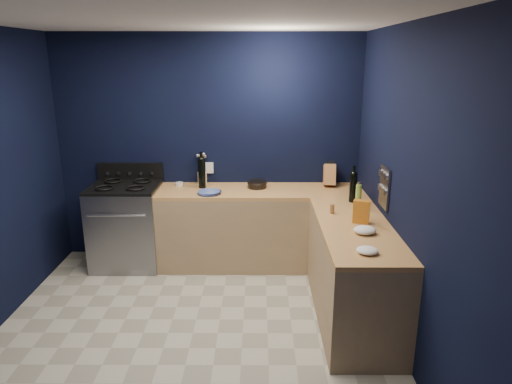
{
  "coord_description": "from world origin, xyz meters",
  "views": [
    {
      "loc": [
        0.57,
        -3.52,
        2.33
      ],
      "look_at": [
        0.55,
        1.0,
        1.0
      ],
      "focal_mm": 32.28,
      "sensor_mm": 36.0,
      "label": 1
    }
  ],
  "objects_px": {
    "utensil_crock": "(202,178)",
    "knife_block": "(329,175)",
    "crouton_bag": "(361,212)",
    "gas_range": "(127,227)",
    "plate_stack": "(209,192)"
  },
  "relations": [
    {
      "from": "knife_block",
      "to": "gas_range",
      "type": "bearing_deg",
      "value": -170.15
    },
    {
      "from": "gas_range",
      "to": "utensil_crock",
      "type": "height_order",
      "value": "utensil_crock"
    },
    {
      "from": "crouton_bag",
      "to": "gas_range",
      "type": "bearing_deg",
      "value": 174.09
    },
    {
      "from": "utensil_crock",
      "to": "crouton_bag",
      "type": "bearing_deg",
      "value": -40.15
    },
    {
      "from": "gas_range",
      "to": "knife_block",
      "type": "bearing_deg",
      "value": 5.05
    },
    {
      "from": "utensil_crock",
      "to": "knife_block",
      "type": "relative_size",
      "value": 0.56
    },
    {
      "from": "plate_stack",
      "to": "utensil_crock",
      "type": "distance_m",
      "value": 0.44
    },
    {
      "from": "plate_stack",
      "to": "crouton_bag",
      "type": "height_order",
      "value": "crouton_bag"
    },
    {
      "from": "knife_block",
      "to": "crouton_bag",
      "type": "xyz_separation_m",
      "value": [
        0.1,
        -1.26,
        -0.02
      ]
    },
    {
      "from": "plate_stack",
      "to": "utensil_crock",
      "type": "bearing_deg",
      "value": 105.88
    },
    {
      "from": "knife_block",
      "to": "plate_stack",
      "type": "bearing_deg",
      "value": -160.43
    },
    {
      "from": "gas_range",
      "to": "knife_block",
      "type": "relative_size",
      "value": 3.8
    },
    {
      "from": "gas_range",
      "to": "crouton_bag",
      "type": "xyz_separation_m",
      "value": [
        2.42,
        -1.06,
        0.55
      ]
    },
    {
      "from": "plate_stack",
      "to": "utensil_crock",
      "type": "height_order",
      "value": "utensil_crock"
    },
    {
      "from": "plate_stack",
      "to": "crouton_bag",
      "type": "xyz_separation_m",
      "value": [
        1.46,
        -0.91,
        0.09
      ]
    }
  ]
}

